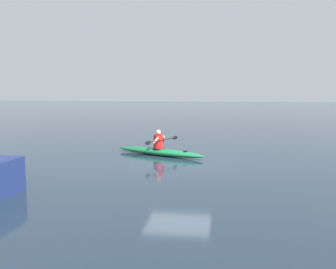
{
  "coord_description": "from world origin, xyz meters",
  "views": [
    {
      "loc": [
        -1.7,
        14.66,
        2.77
      ],
      "look_at": [
        0.1,
        2.22,
        1.32
      ],
      "focal_mm": 41.36,
      "sensor_mm": 36.0,
      "label": 1
    }
  ],
  "objects": [
    {
      "name": "kayak",
      "position": [
        1.0,
        -1.36,
        0.16
      ],
      "size": [
        4.17,
        2.39,
        0.31
      ],
      "color": "#19723F",
      "rests_on": "ground"
    },
    {
      "name": "kayaker",
      "position": [
        1.02,
        -1.37,
        0.64
      ],
      "size": [
        1.07,
        2.19,
        0.79
      ],
      "color": "red",
      "rests_on": "kayak"
    },
    {
      "name": "ground_plane",
      "position": [
        0.0,
        0.0,
        0.0
      ],
      "size": [
        160.0,
        160.0,
        0.0
      ],
      "primitive_type": "plane",
      "color": "#1E2D3D"
    }
  ]
}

